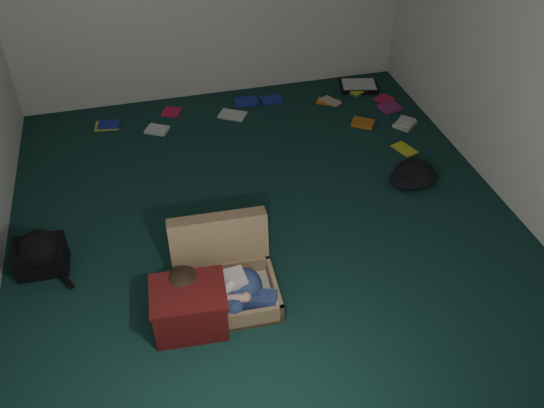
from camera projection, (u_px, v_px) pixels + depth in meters
name	position (u px, v px, depth m)	size (l,w,h in m)	color
floor	(267.00, 226.00, 4.59)	(4.50, 4.50, 0.00)	#12342F
wall_front	(417.00, 361.00, 2.08)	(4.50, 4.50, 0.00)	white
wall_right	(535.00, 45.00, 4.14)	(4.50, 4.50, 0.00)	white
suitcase	(224.00, 274.00, 3.98)	(0.72, 0.70, 0.51)	#9D7E56
person	(220.00, 289.00, 3.82)	(0.74, 0.38, 0.31)	beige
maroon_bin	(190.00, 308.00, 3.73)	(0.51, 0.41, 0.33)	#581212
backpack	(40.00, 256.00, 4.15)	(0.44, 0.36, 0.27)	black
clothing_pile	(421.00, 179.00, 4.94)	(0.46, 0.37, 0.14)	black
paper_tray	(359.00, 86.00, 6.32)	(0.45, 0.38, 0.06)	black
book_scatter	(294.00, 113.00, 5.90)	(3.11, 1.49, 0.02)	yellow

